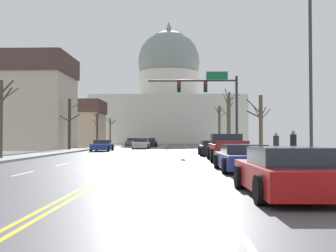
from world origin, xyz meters
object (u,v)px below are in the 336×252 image
object	(u,v)px
bicycle_parked	(290,155)
sedan_oncoming_01	(141,144)
pickup_truck_near_01	(227,149)
sedan_oncoming_03	(133,142)
sedan_oncoming_00	(102,146)
signal_gantry	(212,95)
sedan_near_00	(212,148)
sedan_near_03	(287,173)
pedestrian_01	(293,144)
sedan_oncoming_02	(150,142)
sedan_near_02	(243,158)
pedestrian_00	(276,144)
street_lamp_right	(304,61)

from	to	relation	value
bicycle_parked	sedan_oncoming_01	bearing A→B (deg)	109.99
pickup_truck_near_01	sedan_oncoming_03	size ratio (longest dim) A/B	1.30
sedan_oncoming_00	sedan_oncoming_03	bearing A→B (deg)	90.22
signal_gantry	sedan_oncoming_03	xyz separation A→B (m)	(-10.79, 32.66, -4.56)
pickup_truck_near_01	sedan_near_00	bearing A→B (deg)	92.79
sedan_oncoming_00	bicycle_parked	bearing A→B (deg)	-56.05
sedan_oncoming_00	bicycle_parked	world-z (taller)	sedan_oncoming_00
sedan_near_03	pedestrian_01	size ratio (longest dim) A/B	2.65
sedan_oncoming_00	pedestrian_01	world-z (taller)	pedestrian_01
sedan_oncoming_02	pedestrian_01	bearing A→B (deg)	-74.55
pickup_truck_near_01	sedan_oncoming_03	world-z (taller)	pickup_truck_near_01
sedan_near_00	signal_gantry	bearing A→B (deg)	85.37
signal_gantry	sedan_near_02	world-z (taller)	signal_gantry
sedan_near_02	sedan_oncoming_02	xyz separation A→B (m)	(-7.06, 43.33, 0.08)
sedan_oncoming_02	sedan_oncoming_03	world-z (taller)	sedan_oncoming_02
sedan_oncoming_02	sedan_oncoming_03	bearing A→B (deg)	113.90
sedan_near_03	pedestrian_00	bearing A→B (deg)	77.76
street_lamp_right	sedan_near_03	xyz separation A→B (m)	(-2.73, -7.62, -4.11)
signal_gantry	sedan_near_03	distance (m)	26.32
sedan_oncoming_01	sedan_near_00	bearing A→B (deg)	-67.78
pickup_truck_near_01	sedan_oncoming_02	xyz separation A→B (m)	(-7.26, 35.85, -0.12)
sedan_near_03	sedan_oncoming_03	xyz separation A→B (m)	(-10.54, 58.58, 0.03)
pickup_truck_near_01	pedestrian_00	bearing A→B (deg)	-7.69
street_lamp_right	sedan_oncoming_02	size ratio (longest dim) A/B	1.65
sedan_near_00	pickup_truck_near_01	xyz separation A→B (m)	(0.35, -7.12, 0.17)
pickup_truck_near_01	sedan_oncoming_01	size ratio (longest dim) A/B	1.26
street_lamp_right	bicycle_parked	world-z (taller)	street_lamp_right
sedan_near_00	sedan_oncoming_01	bearing A→B (deg)	112.22
street_lamp_right	sedan_oncoming_01	xyz separation A→B (m)	(-9.96, 31.69, -4.08)
signal_gantry	pickup_truck_near_01	size ratio (longest dim) A/B	1.38
sedan_oncoming_03	pedestrian_01	world-z (taller)	pedestrian_01
sedan_near_03	sedan_oncoming_02	size ratio (longest dim) A/B	0.94
signal_gantry	pedestrian_01	size ratio (longest dim) A/B	4.80
sedan_near_02	signal_gantry	bearing A→B (deg)	89.46
street_lamp_right	pedestrian_00	size ratio (longest dim) A/B	4.86
pedestrian_01	sedan_near_00	bearing A→B (deg)	111.08
sedan_near_02	sedan_oncoming_00	distance (m)	26.07
sedan_near_02	sedan_oncoming_03	bearing A→B (deg)	101.68
sedan_near_02	sedan_near_03	xyz separation A→B (m)	(-0.06, -7.24, 0.04)
bicycle_parked	sedan_oncoming_03	bearing A→B (deg)	105.97
sedan_near_03	bicycle_parked	distance (m)	11.46
sedan_near_00	sedan_near_02	world-z (taller)	sedan_near_00
sedan_oncoming_02	sedan_oncoming_03	size ratio (longest dim) A/B	1.06
street_lamp_right	sedan_oncoming_00	size ratio (longest dim) A/B	1.79
pedestrian_01	sedan_oncoming_03	bearing A→B (deg)	106.98
pedestrian_00	pedestrian_01	bearing A→B (deg)	-76.92
sedan_near_03	pedestrian_01	world-z (taller)	pedestrian_01
sedan_oncoming_01	sedan_oncoming_02	xyz separation A→B (m)	(0.23, 11.26, 0.00)
signal_gantry	sedan_oncoming_00	bearing A→B (deg)	154.11
pickup_truck_near_01	sedan_oncoming_00	bearing A→B (deg)	123.15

